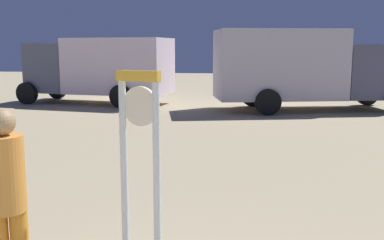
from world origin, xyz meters
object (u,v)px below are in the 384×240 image
person_near_clock (7,197)px  box_truck_near (301,67)px  standing_clock (140,154)px  box_truck_far (100,67)px

person_near_clock → box_truck_near: 13.99m
box_truck_near → standing_clock: bearing=-101.5°
person_near_clock → box_truck_far: 14.99m
box_truck_near → person_near_clock: bearing=-105.2°
box_truck_far → box_truck_near: bearing=-6.0°
box_truck_near → box_truck_far: size_ratio=1.11×
person_near_clock → box_truck_near: bearing=74.8°
box_truck_near → box_truck_far: (-8.03, 0.85, -0.10)m
person_near_clock → box_truck_far: size_ratio=0.27×
standing_clock → box_truck_near: box_truck_near is taller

